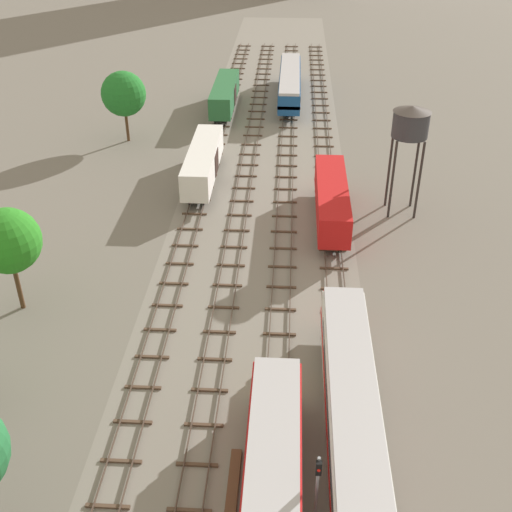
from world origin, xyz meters
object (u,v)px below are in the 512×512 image
object	(u,v)px
diesel_railcar_centre_near	(352,409)
diesel_railcar_centre_left_farther	(290,82)
freight_boxcar_centre_mid	(332,199)
water_tower	(411,124)
freight_boxcar_far_left_far	(225,94)
freight_boxcar_far_left_midfar	(203,161)
signal_post_nearest	(317,487)

from	to	relation	value
diesel_railcar_centre_near	diesel_railcar_centre_left_farther	xyz separation A→B (m)	(-4.36, 62.96, 0.00)
freight_boxcar_centre_mid	water_tower	bearing A→B (deg)	20.46
freight_boxcar_far_left_far	freight_boxcar_far_left_midfar	bearing A→B (deg)	-90.00
freight_boxcar_far_left_midfar	diesel_railcar_centre_left_farther	size ratio (longest dim) A/B	0.68
freight_boxcar_far_left_far	diesel_railcar_centre_left_farther	xyz separation A→B (m)	(8.71, 5.34, 0.15)
diesel_railcar_centre_left_farther	freight_boxcar_far_left_far	bearing A→B (deg)	-148.49
freight_boxcar_far_left_far	water_tower	xyz separation A→B (m)	(19.89, -28.17, 6.43)
freight_boxcar_centre_mid	signal_post_nearest	xyz separation A→B (m)	(-2.18, -33.10, 1.02)
diesel_railcar_centre_left_farther	water_tower	world-z (taller)	water_tower
signal_post_nearest	diesel_railcar_centre_near	bearing A→B (deg)	70.60
diesel_railcar_centre_near	signal_post_nearest	bearing A→B (deg)	-109.40
freight_boxcar_far_left_midfar	diesel_railcar_centre_left_farther	world-z (taller)	diesel_railcar_centre_left_farther
freight_boxcar_far_left_midfar	freight_boxcar_centre_mid	bearing A→B (deg)	-31.37
diesel_railcar_centre_near	water_tower	distance (m)	30.89
diesel_railcar_centre_near	signal_post_nearest	world-z (taller)	signal_post_nearest
diesel_railcar_centre_near	freight_boxcar_far_left_far	distance (m)	59.09
freight_boxcar_far_left_far	signal_post_nearest	world-z (taller)	signal_post_nearest
freight_boxcar_far_left_midfar	water_tower	size ratio (longest dim) A/B	1.32
freight_boxcar_far_left_midfar	freight_boxcar_far_left_far	xyz separation A→B (m)	(0.00, 22.75, 0.00)
freight_boxcar_far_left_far	signal_post_nearest	distance (m)	64.74
freight_boxcar_far_left_midfar	signal_post_nearest	distance (m)	42.50
diesel_railcar_centre_near	freight_boxcar_far_left_midfar	size ratio (longest dim) A/B	1.46
diesel_railcar_centre_near	water_tower	bearing A→B (deg)	76.94
diesel_railcar_centre_near	freight_boxcar_far_left_far	world-z (taller)	diesel_railcar_centre_near
freight_boxcar_centre_mid	freight_boxcar_far_left_far	xyz separation A→B (m)	(-13.07, 30.71, 0.00)
diesel_railcar_centre_near	freight_boxcar_far_left_midfar	bearing A→B (deg)	110.53
freight_boxcar_centre_mid	signal_post_nearest	distance (m)	33.19
signal_post_nearest	water_tower	bearing A→B (deg)	75.81
freight_boxcar_far_left_midfar	signal_post_nearest	size ratio (longest dim) A/B	2.56
water_tower	signal_post_nearest	xyz separation A→B (m)	(-9.01, -35.65, -5.41)
diesel_railcar_centre_near	freight_boxcar_far_left_midfar	xyz separation A→B (m)	(-13.06, 34.88, -0.15)
freight_boxcar_centre_mid	diesel_railcar_centre_left_farther	xyz separation A→B (m)	(-4.36, 36.05, 0.15)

